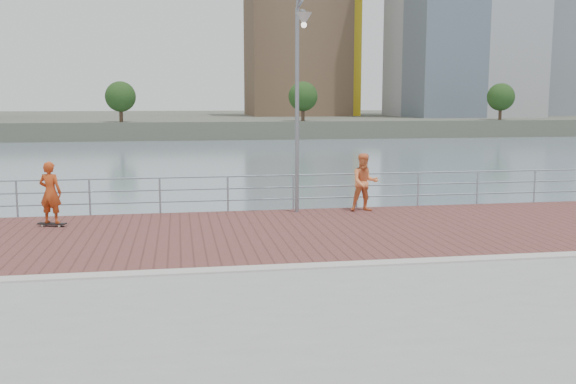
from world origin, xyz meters
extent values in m
plane|color=slate|center=(0.00, 0.00, -2.00)|extent=(400.00, 400.00, 0.00)
cube|color=brown|center=(0.00, 3.60, 0.01)|extent=(40.00, 6.80, 0.02)
cube|color=#B7B5AD|center=(0.00, 0.00, 0.03)|extent=(40.00, 0.40, 0.06)
cube|color=#4C5142|center=(0.00, 122.50, -0.75)|extent=(320.00, 95.00, 2.50)
cylinder|color=#8C9EA8|center=(-7.18, 7.00, 0.55)|extent=(0.06, 0.06, 1.10)
cylinder|color=#8C9EA8|center=(-5.13, 7.00, 0.55)|extent=(0.06, 0.06, 1.10)
cylinder|color=#8C9EA8|center=(-3.08, 7.00, 0.55)|extent=(0.06, 0.06, 1.10)
cylinder|color=#8C9EA8|center=(-1.03, 7.00, 0.55)|extent=(0.06, 0.06, 1.10)
cylinder|color=#8C9EA8|center=(1.03, 7.00, 0.55)|extent=(0.06, 0.06, 1.10)
cylinder|color=#8C9EA8|center=(3.08, 7.00, 0.55)|extent=(0.06, 0.06, 1.10)
cylinder|color=#8C9EA8|center=(5.13, 7.00, 0.55)|extent=(0.06, 0.06, 1.10)
cylinder|color=#8C9EA8|center=(7.18, 7.00, 0.55)|extent=(0.06, 0.06, 1.10)
cylinder|color=#8C9EA8|center=(9.24, 7.00, 0.55)|extent=(0.06, 0.06, 1.10)
cylinder|color=#8C9EA8|center=(0.00, 7.00, 1.10)|extent=(39.00, 0.05, 0.05)
cylinder|color=#8C9EA8|center=(0.00, 7.00, 0.73)|extent=(39.00, 0.05, 0.05)
cylinder|color=#8C9EA8|center=(0.00, 7.00, 0.36)|extent=(39.00, 0.05, 0.05)
cylinder|color=gray|center=(1.05, 6.50, 3.06)|extent=(0.12, 0.12, 6.11)
cylinder|color=gray|center=(1.05, 5.99, 6.11)|extent=(0.07, 1.02, 0.07)
cone|color=#B2B2AD|center=(1.05, 5.48, 5.91)|extent=(0.45, 0.45, 0.36)
cube|color=black|center=(-5.93, 5.40, 0.09)|extent=(0.79, 0.43, 0.03)
cylinder|color=beige|center=(-6.19, 5.41, 0.05)|extent=(0.07, 0.06, 0.06)
cylinder|color=beige|center=(-5.72, 5.25, 0.05)|extent=(0.07, 0.06, 0.06)
cylinder|color=beige|center=(-6.15, 5.54, 0.05)|extent=(0.07, 0.06, 0.06)
cylinder|color=beige|center=(-5.68, 5.38, 0.05)|extent=(0.07, 0.06, 0.06)
imported|color=#B84218|center=(-5.93, 5.40, 0.95)|extent=(0.71, 0.58, 1.69)
imported|color=#F28147|center=(3.13, 6.32, 0.91)|extent=(0.90, 0.71, 1.79)
cube|color=brown|center=(20.00, 110.00, 16.25)|extent=(18.00, 18.00, 31.50)
cylinder|color=#473323|center=(-10.00, 77.00, 2.09)|extent=(0.50, 0.50, 3.18)
sphere|color=#193814|center=(-10.00, 77.00, 3.90)|extent=(4.08, 4.08, 4.08)
cylinder|color=#473323|center=(15.00, 77.00, 2.11)|extent=(0.50, 0.50, 3.22)
sphere|color=#193814|center=(15.00, 77.00, 3.95)|extent=(4.15, 4.15, 4.15)
cylinder|color=#473323|center=(45.00, 77.00, 2.08)|extent=(0.50, 0.50, 3.17)
sphere|color=#193814|center=(45.00, 77.00, 3.89)|extent=(4.07, 4.07, 4.07)
camera|label=1|loc=(-2.50, -12.56, 3.42)|focal=40.00mm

